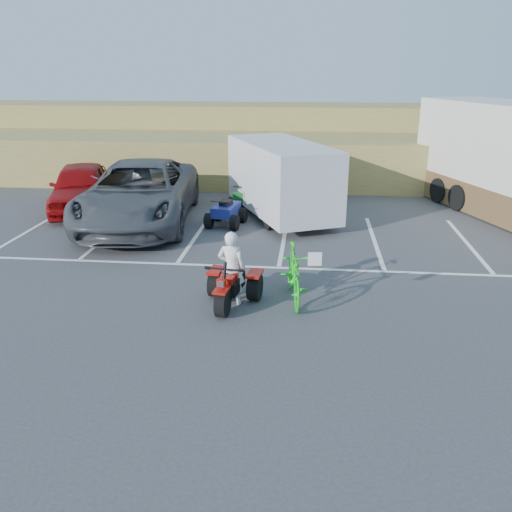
# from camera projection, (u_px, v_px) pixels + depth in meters

# --- Properties ---
(ground) EXTENTS (100.00, 100.00, 0.00)m
(ground) POSITION_uv_depth(u_px,v_px,m) (272.00, 306.00, 11.77)
(ground) COLOR #3B3B3D
(ground) RESTS_ON ground
(parking_stripes) EXTENTS (28.00, 5.16, 0.01)m
(parking_stripes) POSITION_uv_depth(u_px,v_px,m) (313.00, 248.00, 15.50)
(parking_stripes) COLOR white
(parking_stripes) RESTS_ON ground
(grass_embankment) EXTENTS (40.00, 8.50, 3.10)m
(grass_embankment) POSITION_uv_depth(u_px,v_px,m) (296.00, 144.00, 25.82)
(grass_embankment) COLOR olive
(grass_embankment) RESTS_ON ground
(red_trike_atv) EXTENTS (1.39, 1.73, 1.04)m
(red_trike_atv) POSITION_uv_depth(u_px,v_px,m) (230.00, 305.00, 11.82)
(red_trike_atv) COLOR #A11009
(red_trike_atv) RESTS_ON ground
(rider) EXTENTS (0.64, 0.47, 1.64)m
(rider) POSITION_uv_depth(u_px,v_px,m) (231.00, 268.00, 11.69)
(rider) COLOR white
(rider) RESTS_ON ground
(green_dirt_bike) EXTENTS (0.85, 2.13, 1.25)m
(green_dirt_bike) POSITION_uv_depth(u_px,v_px,m) (294.00, 274.00, 11.89)
(green_dirt_bike) COLOR #14BF19
(green_dirt_bike) RESTS_ON ground
(grey_pickup) EXTENTS (4.05, 7.47, 1.99)m
(grey_pickup) POSITION_uv_depth(u_px,v_px,m) (139.00, 193.00, 17.73)
(grey_pickup) COLOR #45474C
(grey_pickup) RESTS_ON ground
(red_car) EXTENTS (3.28, 5.22, 1.66)m
(red_car) POSITION_uv_depth(u_px,v_px,m) (81.00, 187.00, 19.47)
(red_car) COLOR maroon
(red_car) RESTS_ON ground
(cargo_trailer) EXTENTS (4.23, 5.82, 2.53)m
(cargo_trailer) POSITION_uv_depth(u_px,v_px,m) (281.00, 177.00, 18.34)
(cargo_trailer) COLOR silver
(cargo_trailer) RESTS_ON ground
(quad_atv_blue) EXTENTS (1.27, 1.57, 0.93)m
(quad_atv_blue) POSITION_uv_depth(u_px,v_px,m) (226.00, 225.00, 17.77)
(quad_atv_blue) COLOR navy
(quad_atv_blue) RESTS_ON ground
(quad_atv_green) EXTENTS (1.40, 1.65, 0.93)m
(quad_atv_green) POSITION_uv_depth(u_px,v_px,m) (248.00, 209.00, 19.83)
(quad_atv_green) COLOR #13531F
(quad_atv_green) RESTS_ON ground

